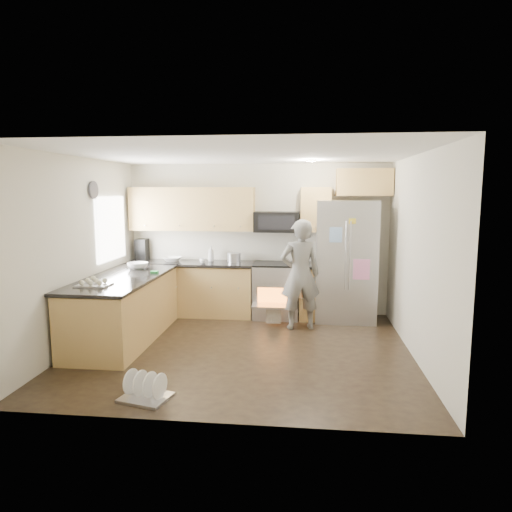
# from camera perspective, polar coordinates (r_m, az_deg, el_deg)

# --- Properties ---
(ground) EXTENTS (4.50, 4.50, 0.00)m
(ground) POSITION_cam_1_polar(r_m,az_deg,el_deg) (6.33, -1.77, -11.59)
(ground) COLOR black
(ground) RESTS_ON ground
(room_shell) EXTENTS (4.54, 4.04, 2.62)m
(room_shell) POSITION_cam_1_polar(r_m,az_deg,el_deg) (6.00, -2.17, 3.73)
(room_shell) COLOR beige
(room_shell) RESTS_ON ground
(back_cabinet_run) EXTENTS (4.45, 0.64, 2.50)m
(back_cabinet_run) POSITION_cam_1_polar(r_m,az_deg,el_deg) (7.87, -4.28, -0.46)
(back_cabinet_run) COLOR #A78343
(back_cabinet_run) RESTS_ON ground
(peninsula) EXTENTS (0.96, 2.36, 1.03)m
(peninsula) POSITION_cam_1_polar(r_m,az_deg,el_deg) (6.88, -16.18, -6.27)
(peninsula) COLOR #A78343
(peninsula) RESTS_ON ground
(stove_range) EXTENTS (0.76, 0.97, 1.79)m
(stove_range) POSITION_cam_1_polar(r_m,az_deg,el_deg) (7.74, 2.53, -2.75)
(stove_range) COLOR #B7B7BC
(stove_range) RESTS_ON ground
(refrigerator) EXTENTS (0.98, 0.79, 1.99)m
(refrigerator) POSITION_cam_1_polar(r_m,az_deg,el_deg) (7.67, 11.13, -0.59)
(refrigerator) COLOR #B7B7BC
(refrigerator) RESTS_ON ground
(person) EXTENTS (0.70, 0.54, 1.71)m
(person) POSITION_cam_1_polar(r_m,az_deg,el_deg) (7.08, 5.54, -2.32)
(person) COLOR gray
(person) RESTS_ON ground
(dish_rack) EXTENTS (0.56, 0.49, 0.30)m
(dish_rack) POSITION_cam_1_polar(r_m,az_deg,el_deg) (5.04, -13.64, -16.13)
(dish_rack) COLOR #B7B7BC
(dish_rack) RESTS_ON ground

